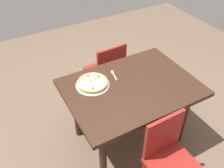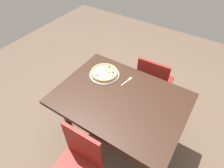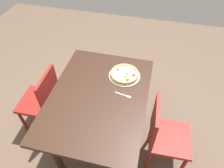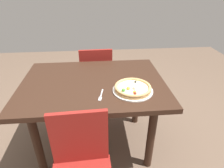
# 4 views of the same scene
# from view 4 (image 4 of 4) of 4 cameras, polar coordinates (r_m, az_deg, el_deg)

# --- Properties ---
(ground_plane) EXTENTS (6.00, 6.00, 0.00)m
(ground_plane) POSITION_cam_4_polar(r_m,az_deg,el_deg) (2.16, -4.70, -17.24)
(ground_plane) COLOR brown
(dining_table) EXTENTS (1.27, 0.93, 0.76)m
(dining_table) POSITION_cam_4_polar(r_m,az_deg,el_deg) (1.74, -5.57, -2.28)
(dining_table) COLOR #331E14
(dining_table) RESTS_ON ground
(chair_near) EXTENTS (0.41, 0.41, 0.86)m
(chair_near) POSITION_cam_4_polar(r_m,az_deg,el_deg) (2.42, -4.73, 2.42)
(chair_near) COLOR maroon
(chair_near) RESTS_ON ground
(plate) EXTENTS (0.33, 0.33, 0.01)m
(plate) POSITION_cam_4_polar(r_m,az_deg,el_deg) (1.55, 6.27, -1.96)
(plate) COLOR white
(plate) RESTS_ON dining_table
(pizza) EXTENTS (0.30, 0.30, 0.05)m
(pizza) POSITION_cam_4_polar(r_m,az_deg,el_deg) (1.53, 6.29, -1.17)
(pizza) COLOR tan
(pizza) RESTS_ON plate
(fork) EXTENTS (0.05, 0.16, 0.00)m
(fork) POSITION_cam_4_polar(r_m,az_deg,el_deg) (1.48, -3.37, -3.55)
(fork) COLOR silver
(fork) RESTS_ON dining_table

